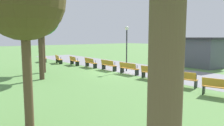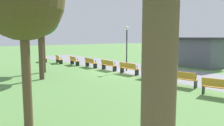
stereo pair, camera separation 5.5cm
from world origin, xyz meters
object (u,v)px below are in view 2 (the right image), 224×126
object	(u,v)px
tree_0	(23,0)
tree_2	(40,17)
bench_3	(90,62)
bench_8	(221,87)
lamp_post	(127,40)
bench_6	(152,72)
bench_5	(129,68)
bench_1	(59,59)
bench_2	(74,61)
bench_0	(44,58)
bench_4	(108,65)
bench_7	(182,78)
tree_4	(42,16)
kiosk	(201,52)

from	to	relation	value
tree_0	tree_2	bearing A→B (deg)	155.38
bench_3	tree_2	size ratio (longest dim) A/B	0.31
bench_8	lamp_post	size ratio (longest dim) A/B	0.47
bench_6	tree_0	xyz separation A→B (m)	(2.47, -9.01, 3.44)
bench_5	bench_3	bearing A→B (deg)	179.99
bench_1	bench_6	xyz separation A→B (m)	(12.26, 0.86, 0.00)
bench_2	bench_8	bearing A→B (deg)	8.11
bench_6	bench_2	bearing A→B (deg)	175.94
bench_0	bench_8	size ratio (longest dim) A/B	1.00
bench_4	bench_5	bearing A→B (deg)	2.02
bench_5	bench_7	world-z (taller)	same
bench_1	lamp_post	distance (m)	9.04
bench_6	bench_8	xyz separation A→B (m)	(4.86, -0.86, 0.00)
bench_3	tree_2	xyz separation A→B (m)	(2.64, -5.70, 3.65)
tree_4	bench_4	bearing A→B (deg)	61.90
bench_2	lamp_post	size ratio (longest dim) A/B	0.47
bench_8	bench_2	bearing A→B (deg)	163.81
bench_4	bench_0	bearing A→B (deg)	-167.89
bench_2	lamp_post	distance (m)	6.67
bench_5	tree_2	world-z (taller)	tree_2
tree_4	tree_2	bearing A→B (deg)	-24.11
bench_0	bench_4	world-z (taller)	same
bench_4	bench_6	bearing A→B (deg)	0.01
bench_0	bench_7	size ratio (longest dim) A/B	1.00
bench_7	lamp_post	distance (m)	6.67
bench_4	bench_6	xyz separation A→B (m)	(4.93, -0.17, 0.00)
kiosk	bench_6	bearing A→B (deg)	-77.58
tree_4	kiosk	distance (m)	14.57
bench_8	tree_2	xyz separation A→B (m)	(-9.61, -4.84, 3.65)
bench_3	kiosk	bearing A→B (deg)	58.15
bench_2	tree_2	size ratio (longest dim) A/B	0.32
lamp_post	bench_0	bearing A→B (deg)	-166.22
kiosk	bench_2	bearing A→B (deg)	-130.47
tree_0	tree_2	distance (m)	7.94
bench_6	bench_4	bearing A→B (deg)	171.91
bench_3	tree_0	size ratio (longest dim) A/B	0.33
bench_3	bench_5	size ratio (longest dim) A/B	1.01
bench_7	bench_8	xyz separation A→B (m)	(2.41, -0.52, 0.00)
bench_4	lamp_post	xyz separation A→B (m)	(1.23, 0.96, 2.14)
bench_1	lamp_post	size ratio (longest dim) A/B	0.47
bench_0	bench_3	bearing A→B (deg)	30.32
bench_5	tree_0	distance (m)	10.98
bench_4	bench_7	distance (m)	7.40
bench_4	bench_8	xyz separation A→B (m)	(9.79, -1.04, 0.00)
bench_0	kiosk	size ratio (longest dim) A/B	0.40
bench_8	tree_0	size ratio (longest dim) A/B	0.34
bench_1	bench_7	distance (m)	14.71
tree_4	bench_1	bearing A→B (deg)	142.99
bench_3	tree_4	bearing A→B (deg)	-84.35
tree_2	kiosk	xyz separation A→B (m)	(3.75, 13.91, -2.69)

